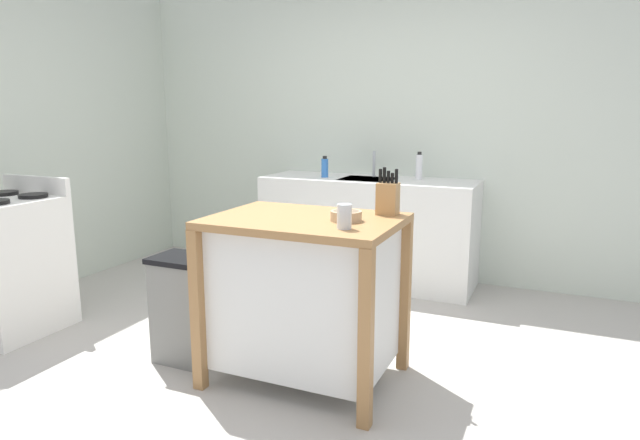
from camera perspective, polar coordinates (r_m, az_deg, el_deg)
The scene contains 13 objects.
ground_plane at distance 3.27m, azimuth -4.95°, elevation -15.11°, with size 5.86×5.86×0.00m, color #ADA8A0.
wall_back at distance 4.94m, azimuth 7.09°, elevation 9.43°, with size 4.86×0.10×2.60m, color silver.
wall_left at distance 5.11m, azimuth -25.54°, elevation 8.48°, with size 0.10×2.77×2.60m, color beige.
kitchen_island at distance 2.99m, azimuth -1.56°, elevation -7.24°, with size 0.98×0.72×0.90m.
knife_block at distance 2.98m, azimuth 7.00°, elevation 2.33°, with size 0.11×0.09×0.25m.
bowl_ceramic_small at distance 2.80m, azimuth 2.72°, elevation 0.47°, with size 0.16×0.16×0.05m.
drinking_cup at distance 2.60m, azimuth 2.52°, elevation 0.36°, with size 0.07×0.07×0.12m.
trash_bin at distance 3.35m, azimuth -13.62°, elevation -8.86°, with size 0.36×0.28×0.63m.
sink_counter at distance 4.73m, azimuth 4.93°, elevation -1.04°, with size 1.80×0.60×0.89m.
sink_faucet at distance 4.78m, azimuth 5.59°, elevation 5.78°, with size 0.02×0.02×0.22m.
bottle_dish_soap at distance 4.72m, azimuth 0.50°, elevation 5.44°, with size 0.06×0.06×0.18m.
bottle_spray_cleaner at distance 4.65m, azimuth 10.18°, elevation 5.46°, with size 0.06×0.06×0.23m.
stove at distance 4.19m, azimuth -29.56°, elevation -4.01°, with size 0.60×0.60×1.01m.
Camera 1 is at (1.43, -2.56, 1.45)m, focal length 31.04 mm.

